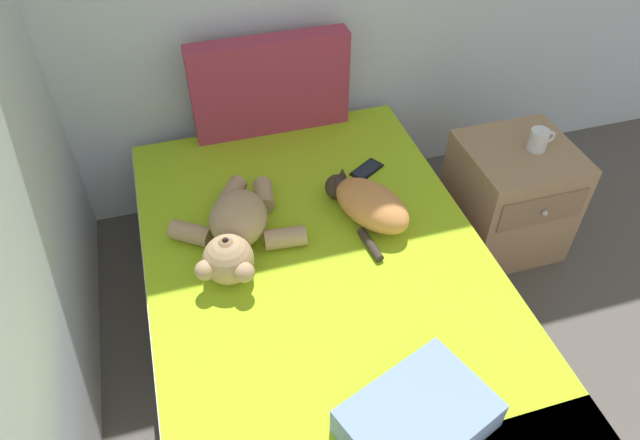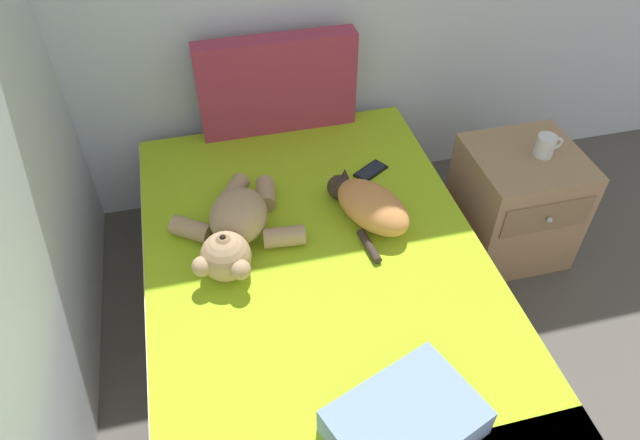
% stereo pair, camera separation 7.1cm
% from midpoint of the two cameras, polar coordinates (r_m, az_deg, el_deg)
% --- Properties ---
extents(bed, '(1.28, 2.00, 0.47)m').
position_cam_midpoint_polar(bed, '(2.26, -0.47, -9.25)').
color(bed, '#9E7A56').
rests_on(bed, ground_plane).
extents(patterned_cushion, '(0.70, 0.10, 0.44)m').
position_cam_midpoint_polar(patterned_cushion, '(2.65, -5.67, 12.94)').
color(patterned_cushion, '#A5334C').
rests_on(patterned_cushion, bed).
extents(cat, '(0.32, 0.44, 0.15)m').
position_cam_midpoint_polar(cat, '(2.23, 3.82, 1.59)').
color(cat, '#D18447').
rests_on(cat, bed).
extents(teddy_bear, '(0.49, 0.59, 0.19)m').
position_cam_midpoint_polar(teddy_bear, '(2.13, -9.19, -1.08)').
color(teddy_bear, tan).
rests_on(teddy_bear, bed).
extents(cell_phone, '(0.16, 0.14, 0.01)m').
position_cam_midpoint_polar(cell_phone, '(2.50, 3.80, 4.93)').
color(cell_phone, black).
rests_on(cell_phone, bed).
extents(throw_pillow, '(0.47, 0.40, 0.11)m').
position_cam_midpoint_polar(throw_pillow, '(1.72, 8.32, -18.72)').
color(throw_pillow, '#728CB7').
rests_on(throw_pillow, bed).
extents(nightstand, '(0.47, 0.48, 0.54)m').
position_cam_midpoint_polar(nightstand, '(2.80, 17.33, 2.13)').
color(nightstand, '#9E7A56').
rests_on(nightstand, ground_plane).
extents(mug, '(0.12, 0.08, 0.09)m').
position_cam_midpoint_polar(mug, '(2.64, 19.93, 7.40)').
color(mug, silver).
rests_on(mug, nightstand).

